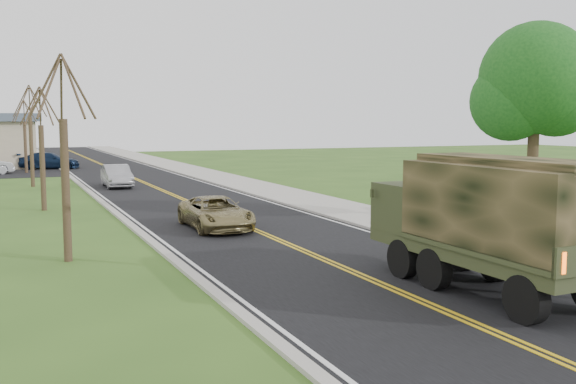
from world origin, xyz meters
TOP-DOWN VIEW (x-y plane):
  - ground at (0.00, 0.00)m, footprint 160.00×160.00m
  - road at (0.00, 40.00)m, footprint 8.00×120.00m
  - curb_right at (4.15, 40.00)m, footprint 0.30×120.00m
  - sidewalk_right at (5.90, 40.00)m, footprint 3.20×120.00m
  - curb_left at (-4.15, 40.00)m, footprint 0.30×120.00m
  - leafy_tree at (11.00, 10.01)m, footprint 4.83×4.50m
  - bare_tree_a at (-7.00, 10.00)m, footprint 1.93×2.26m
  - bare_tree_b at (-7.00, 22.00)m, footprint 1.83×2.14m
  - bare_tree_c at (-7.00, 34.00)m, footprint 2.04×2.39m
  - bare_tree_d at (-7.00, 46.00)m, footprint 1.88×2.20m
  - military_truck at (1.93, 2.19)m, footprint 2.42×6.67m
  - suv_champagne at (-1.24, 13.76)m, footprint 2.10×4.50m
  - sedan_silver at (-2.16, 31.54)m, footprint 1.55×4.32m
  - pickup_navy at (11.22, 12.66)m, footprint 5.30×3.24m
  - lot_car_navy at (-5.00, 50.00)m, footprint 5.38×3.08m

SIDE VIEW (x-z plane):
  - ground at x=0.00m, z-range 0.00..0.00m
  - road at x=0.00m, z-range 0.00..0.01m
  - sidewalk_right at x=5.90m, z-range 0.00..0.10m
  - curb_left at x=-4.15m, z-range 0.00..0.10m
  - curb_right at x=4.15m, z-range 0.00..0.12m
  - suv_champagne at x=-1.24m, z-range 0.00..1.25m
  - sedan_silver at x=-2.16m, z-range 0.00..1.42m
  - pickup_navy at x=11.22m, z-range 0.00..1.44m
  - lot_car_navy at x=-5.00m, z-range 0.00..1.47m
  - military_truck at x=1.93m, z-range 0.24..3.55m
  - bare_tree_b at x=-7.00m, z-range -0.39..5.34m
  - bare_tree_d at x=-7.00m, z-range -0.40..5.50m
  - bare_tree_a at x=-7.00m, z-range -0.41..5.66m
  - bare_tree_c at x=-7.00m, z-range -0.44..5.99m
  - leafy_tree at x=11.00m, z-range 1.44..9.54m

